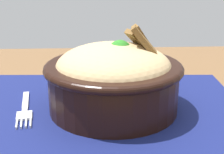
{
  "coord_description": "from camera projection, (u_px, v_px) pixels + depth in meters",
  "views": [
    {
      "loc": [
        0.02,
        0.45,
        0.96
      ],
      "look_at": [
        0.0,
        0.01,
        0.81
      ],
      "focal_mm": 51.23,
      "sensor_mm": 36.0,
      "label": 1
    }
  ],
  "objects": [
    {
      "name": "table",
      "position": [
        113.0,
        148.0,
        0.52
      ],
      "size": [
        1.32,
        0.79,
        0.76
      ],
      "color": "brown",
      "rests_on": "ground_plane"
    },
    {
      "name": "placemat",
      "position": [
        87.0,
        114.0,
        0.47
      ],
      "size": [
        0.49,
        0.38,
        0.0
      ],
      "primitive_type": "cube",
      "rotation": [
        0.0,
        0.0,
        -0.05
      ],
      "color": "#11194C",
      "rests_on": "table"
    },
    {
      "name": "fork",
      "position": [
        25.0,
        110.0,
        0.47
      ],
      "size": [
        0.04,
        0.13,
        0.0
      ],
      "color": "#BCBCBC",
      "rests_on": "placemat"
    },
    {
      "name": "bowl",
      "position": [
        112.0,
        77.0,
        0.47
      ],
      "size": [
        0.21,
        0.21,
        0.13
      ],
      "color": "black",
      "rests_on": "placemat"
    }
  ]
}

